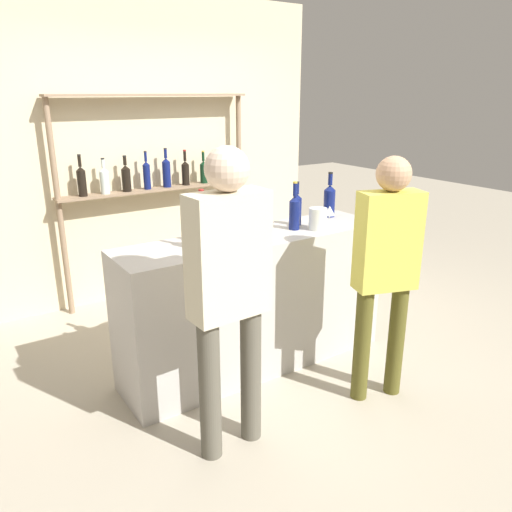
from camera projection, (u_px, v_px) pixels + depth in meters
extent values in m
plane|color=#B2A893|center=(256.00, 363.00, 3.74)|extent=(16.00, 16.00, 0.00)
cube|color=#B7B2AD|center=(256.00, 302.00, 3.58)|extent=(1.98, 0.51, 0.99)
cube|color=beige|center=(148.00, 150.00, 4.76)|extent=(3.58, 0.12, 2.80)
cylinder|color=#897056|center=(59.00, 211.00, 4.28)|extent=(0.05, 0.05, 1.91)
cylinder|color=#897056|center=(239.00, 189.00, 5.24)|extent=(0.05, 0.05, 1.91)
cube|color=#897056|center=(152.00, 95.00, 4.46)|extent=(1.87, 0.18, 0.02)
cube|color=#897056|center=(158.00, 189.00, 4.73)|extent=(1.87, 0.18, 0.02)
cylinder|color=black|center=(82.00, 184.00, 4.32)|extent=(0.08, 0.08, 0.22)
cone|color=black|center=(80.00, 169.00, 4.28)|extent=(0.08, 0.08, 0.03)
cylinder|color=black|center=(79.00, 161.00, 4.26)|extent=(0.03, 0.03, 0.09)
cylinder|color=black|center=(79.00, 155.00, 4.25)|extent=(0.03, 0.03, 0.01)
cylinder|color=silver|center=(105.00, 183.00, 4.43)|extent=(0.08, 0.08, 0.20)
cone|color=silver|center=(104.00, 170.00, 4.40)|extent=(0.08, 0.08, 0.04)
cylinder|color=silver|center=(103.00, 163.00, 4.38)|extent=(0.03, 0.03, 0.07)
cylinder|color=black|center=(102.00, 159.00, 4.37)|extent=(0.03, 0.03, 0.01)
cylinder|color=black|center=(126.00, 180.00, 4.54)|extent=(0.08, 0.08, 0.20)
cone|color=black|center=(125.00, 167.00, 4.50)|extent=(0.08, 0.08, 0.04)
cylinder|color=black|center=(125.00, 161.00, 4.48)|extent=(0.03, 0.03, 0.07)
cylinder|color=black|center=(124.00, 156.00, 4.47)|extent=(0.03, 0.03, 0.01)
cylinder|color=#0F1956|center=(147.00, 177.00, 4.64)|extent=(0.07, 0.07, 0.23)
cone|color=#0F1956|center=(146.00, 163.00, 4.60)|extent=(0.07, 0.07, 0.03)
cylinder|color=#0F1956|center=(146.00, 157.00, 4.58)|extent=(0.03, 0.03, 0.09)
cylinder|color=#232328|center=(145.00, 152.00, 4.56)|extent=(0.03, 0.03, 0.01)
cylinder|color=#0F1956|center=(167.00, 175.00, 4.74)|extent=(0.08, 0.08, 0.24)
cone|color=#0F1956|center=(166.00, 160.00, 4.70)|extent=(0.08, 0.08, 0.03)
cylinder|color=#0F1956|center=(165.00, 154.00, 4.68)|extent=(0.03, 0.03, 0.08)
cylinder|color=#232328|center=(165.00, 149.00, 4.66)|extent=(0.03, 0.03, 0.01)
cylinder|color=black|center=(186.00, 175.00, 4.85)|extent=(0.07, 0.07, 0.20)
cone|color=black|center=(185.00, 163.00, 4.82)|extent=(0.07, 0.07, 0.03)
cylinder|color=black|center=(185.00, 156.00, 4.80)|extent=(0.03, 0.03, 0.10)
cylinder|color=maroon|center=(185.00, 150.00, 4.78)|extent=(0.03, 0.03, 0.01)
cylinder|color=black|center=(204.00, 174.00, 4.96)|extent=(0.07, 0.07, 0.19)
cone|color=black|center=(203.00, 163.00, 4.92)|extent=(0.07, 0.07, 0.03)
cylinder|color=black|center=(203.00, 157.00, 4.91)|extent=(0.03, 0.03, 0.09)
cylinder|color=gold|center=(203.00, 151.00, 4.89)|extent=(0.03, 0.03, 0.01)
cylinder|color=black|center=(221.00, 170.00, 5.06)|extent=(0.07, 0.07, 0.22)
cone|color=black|center=(221.00, 158.00, 5.02)|extent=(0.07, 0.07, 0.03)
cylinder|color=black|center=(221.00, 153.00, 5.00)|extent=(0.03, 0.03, 0.08)
cylinder|color=#232328|center=(220.00, 148.00, 4.99)|extent=(0.03, 0.03, 0.01)
cylinder|color=silver|center=(203.00, 235.00, 3.10)|extent=(0.08, 0.08, 0.18)
cone|color=silver|center=(202.00, 218.00, 3.07)|extent=(0.08, 0.08, 0.04)
cylinder|color=silver|center=(202.00, 207.00, 3.05)|extent=(0.03, 0.03, 0.10)
cylinder|color=maroon|center=(202.00, 198.00, 3.03)|extent=(0.03, 0.03, 0.01)
cylinder|color=#0F1956|center=(329.00, 203.00, 3.92)|extent=(0.09, 0.09, 0.21)
cone|color=#0F1956|center=(330.00, 188.00, 3.88)|extent=(0.09, 0.09, 0.04)
cylinder|color=#0F1956|center=(330.00, 179.00, 3.86)|extent=(0.03, 0.03, 0.09)
cylinder|color=black|center=(331.00, 173.00, 3.84)|extent=(0.04, 0.04, 0.01)
cylinder|color=#0F1956|center=(294.00, 215.00, 3.55)|extent=(0.08, 0.08, 0.20)
cone|color=#0F1956|center=(295.00, 199.00, 3.51)|extent=(0.08, 0.08, 0.03)
cylinder|color=#0F1956|center=(295.00, 190.00, 3.49)|extent=(0.03, 0.03, 0.09)
cylinder|color=gold|center=(295.00, 182.00, 3.47)|extent=(0.03, 0.03, 0.01)
cylinder|color=#0F1956|center=(297.00, 212.00, 3.67)|extent=(0.07, 0.07, 0.20)
cone|color=#0F1956|center=(297.00, 196.00, 3.63)|extent=(0.07, 0.07, 0.03)
cylinder|color=#0F1956|center=(297.00, 189.00, 3.62)|extent=(0.03, 0.03, 0.08)
cylinder|color=#232328|center=(297.00, 182.00, 3.60)|extent=(0.03, 0.03, 0.01)
cylinder|color=black|center=(202.00, 225.00, 3.26)|extent=(0.09, 0.09, 0.22)
cone|color=black|center=(202.00, 206.00, 3.22)|extent=(0.09, 0.09, 0.04)
cylinder|color=black|center=(201.00, 197.00, 3.20)|extent=(0.03, 0.03, 0.08)
cylinder|color=maroon|center=(201.00, 190.00, 3.19)|extent=(0.03, 0.03, 0.01)
cylinder|color=silver|center=(258.00, 221.00, 3.42)|extent=(0.07, 0.07, 0.20)
cone|color=silver|center=(258.00, 204.00, 3.38)|extent=(0.07, 0.07, 0.03)
cylinder|color=silver|center=(258.00, 196.00, 3.37)|extent=(0.03, 0.03, 0.08)
cylinder|color=maroon|center=(258.00, 190.00, 3.35)|extent=(0.03, 0.03, 0.01)
cylinder|color=silver|center=(329.00, 226.00, 3.65)|extent=(0.06, 0.06, 0.00)
cylinder|color=silver|center=(329.00, 221.00, 3.63)|extent=(0.01, 0.01, 0.08)
cone|color=silver|center=(330.00, 211.00, 3.61)|extent=(0.08, 0.08, 0.07)
cylinder|color=#B2B2B7|center=(245.00, 224.00, 3.26)|extent=(0.21, 0.21, 0.24)
cylinder|color=#B2B2B7|center=(245.00, 206.00, 3.22)|extent=(0.22, 0.22, 0.01)
cylinder|color=silver|center=(318.00, 219.00, 3.55)|extent=(0.13, 0.13, 0.16)
sphere|color=tan|center=(319.00, 224.00, 3.53)|extent=(0.02, 0.02, 0.02)
sphere|color=tan|center=(310.00, 220.00, 3.57)|extent=(0.02, 0.02, 0.02)
sphere|color=tan|center=(314.00, 225.00, 3.59)|extent=(0.02, 0.02, 0.02)
sphere|color=tan|center=(316.00, 222.00, 3.59)|extent=(0.02, 0.02, 0.02)
sphere|color=tan|center=(315.00, 220.00, 3.57)|extent=(0.02, 0.02, 0.02)
sphere|color=tan|center=(323.00, 228.00, 3.56)|extent=(0.02, 0.02, 0.02)
sphere|color=tan|center=(316.00, 226.00, 3.52)|extent=(0.02, 0.02, 0.02)
sphere|color=tan|center=(320.00, 227.00, 3.59)|extent=(0.02, 0.02, 0.02)
cylinder|color=brown|center=(396.00, 340.00, 3.26)|extent=(0.11, 0.11, 0.77)
cylinder|color=brown|center=(362.00, 345.00, 3.20)|extent=(0.11, 0.11, 0.77)
cube|color=#D1C64C|center=(388.00, 241.00, 3.02)|extent=(0.42, 0.28, 0.61)
sphere|color=tan|center=(394.00, 174.00, 2.89)|extent=(0.21, 0.21, 0.21)
cylinder|color=#575347|center=(251.00, 374.00, 2.82)|extent=(0.12, 0.12, 0.82)
cylinder|color=#575347|center=(210.00, 391.00, 2.67)|extent=(0.12, 0.12, 0.82)
cube|color=beige|center=(229.00, 256.00, 2.51)|extent=(0.43, 0.20, 0.65)
sphere|color=beige|center=(227.00, 169.00, 2.38)|extent=(0.22, 0.22, 0.22)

